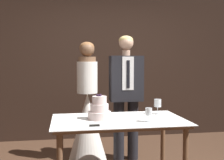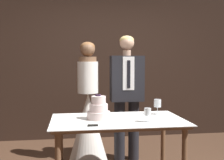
% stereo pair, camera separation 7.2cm
% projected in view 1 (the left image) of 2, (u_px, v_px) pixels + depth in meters
% --- Properties ---
extents(wall_back, '(4.96, 0.12, 2.82)m').
position_uv_depth(wall_back, '(102.00, 60.00, 5.09)').
color(wall_back, black).
rests_on(wall_back, ground_plane).
extents(cake_table, '(1.43, 0.85, 0.76)m').
position_uv_depth(cake_table, '(119.00, 127.00, 3.04)').
color(cake_table, brown).
rests_on(cake_table, ground_plane).
extents(tiered_cake, '(0.25, 0.25, 0.27)m').
position_uv_depth(tiered_cake, '(99.00, 110.00, 3.02)').
color(tiered_cake, beige).
rests_on(tiered_cake, cake_table).
extents(cake_knife, '(0.40, 0.02, 0.02)m').
position_uv_depth(cake_knife, '(102.00, 125.00, 2.70)').
color(cake_knife, silver).
rests_on(cake_knife, cake_table).
extents(wine_glass_near, '(0.07, 0.07, 0.15)m').
position_uv_depth(wine_glass_near, '(149.00, 112.00, 2.89)').
color(wine_glass_near, silver).
rests_on(wine_glass_near, cake_table).
extents(wine_glass_middle, '(0.08, 0.08, 0.18)m').
position_uv_depth(wine_glass_middle, '(158.00, 104.00, 3.31)').
color(wine_glass_middle, silver).
rests_on(wine_glass_middle, cake_table).
extents(bride, '(0.54, 0.54, 1.65)m').
position_uv_depth(bride, '(87.00, 118.00, 3.85)').
color(bride, white).
rests_on(bride, ground_plane).
extents(groom, '(0.45, 0.25, 1.74)m').
position_uv_depth(groom, '(126.00, 91.00, 3.91)').
color(groom, black).
rests_on(groom, ground_plane).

